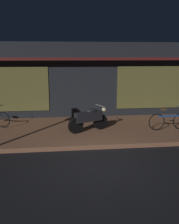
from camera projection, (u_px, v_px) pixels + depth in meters
ground_plane at (100, 162)px, 7.34m from camera, size 60.00×60.00×0.00m
sidewalk_slab at (88, 130)px, 10.23m from camera, size 18.00×4.00×0.15m
storefront_building at (81, 79)px, 13.14m from camera, size 18.00×3.30×3.60m
motorcycle at (89, 119)px, 9.73m from camera, size 1.60×0.88×0.97m
bicycle_parked at (169, 121)px, 9.95m from camera, size 1.66×0.42×0.91m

